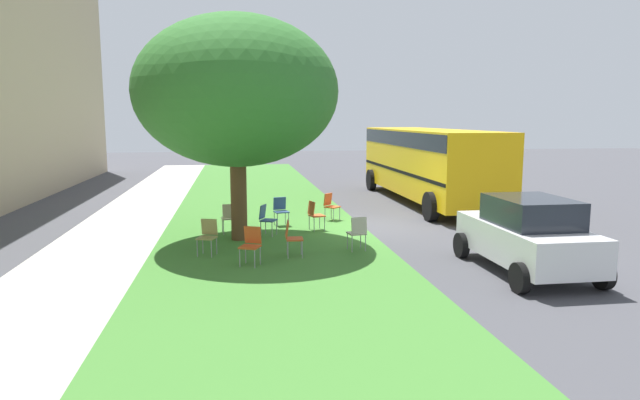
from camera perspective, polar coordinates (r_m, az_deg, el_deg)
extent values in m
plane|color=#424247|center=(17.40, 5.04, -2.68)|extent=(80.00, 80.00, 0.00)
cube|color=#3D752D|center=(16.93, -5.56, -2.98)|extent=(48.00, 6.00, 0.01)
cube|color=#ADA89E|center=(17.27, -20.31, -3.24)|extent=(48.00, 2.80, 0.01)
cylinder|color=brown|center=(15.38, -8.30, 0.96)|extent=(0.44, 0.44, 2.72)
ellipsoid|color=#2D6B28|center=(15.27, -8.52, 10.91)|extent=(5.43, 5.43, 4.01)
cube|color=#ADA393|center=(14.14, 3.74, -3.41)|extent=(0.46, 0.47, 0.04)
cube|color=#ADA393|center=(13.93, 4.01, -2.58)|extent=(0.14, 0.41, 0.40)
cylinder|color=gray|center=(14.41, 4.16, -4.12)|extent=(0.02, 0.02, 0.42)
cylinder|color=gray|center=(14.28, 2.81, -4.22)|extent=(0.02, 0.02, 0.42)
cylinder|color=gray|center=(14.10, 4.67, -4.40)|extent=(0.02, 0.02, 0.42)
cylinder|color=gray|center=(13.97, 3.29, -4.51)|extent=(0.02, 0.02, 0.42)
cube|color=#C64C1E|center=(12.74, -7.17, -4.76)|extent=(0.54, 0.55, 0.04)
cube|color=#C64C1E|center=(12.85, -6.88, -3.55)|extent=(0.24, 0.40, 0.40)
cylinder|color=gray|center=(12.71, -8.20, -5.88)|extent=(0.02, 0.02, 0.42)
cylinder|color=gray|center=(12.58, -6.68, -6.00)|extent=(0.02, 0.02, 0.42)
cylinder|color=gray|center=(13.02, -7.60, -5.53)|extent=(0.02, 0.02, 0.42)
cylinder|color=gray|center=(12.88, -6.12, -5.65)|extent=(0.02, 0.02, 0.42)
cube|color=olive|center=(13.85, -11.48, -3.81)|extent=(0.52, 0.53, 0.04)
cube|color=olive|center=(13.96, -11.23, -2.70)|extent=(0.21, 0.40, 0.40)
cylinder|color=gray|center=(13.81, -12.41, -4.84)|extent=(0.02, 0.02, 0.42)
cylinder|color=gray|center=(13.68, -11.02, -4.93)|extent=(0.02, 0.02, 0.42)
cylinder|color=gray|center=(14.12, -11.87, -4.54)|extent=(0.02, 0.02, 0.42)
cylinder|color=gray|center=(13.99, -10.51, -4.62)|extent=(0.02, 0.02, 0.42)
cube|color=#C64C1E|center=(18.27, 1.27, -0.71)|extent=(0.58, 0.58, 0.04)
cube|color=#C64C1E|center=(18.34, 0.81, 0.08)|extent=(0.34, 0.34, 0.40)
cylinder|color=gray|center=(18.07, 1.39, -1.55)|extent=(0.02, 0.02, 0.42)
cylinder|color=gray|center=(18.36, 2.02, -1.39)|extent=(0.02, 0.02, 0.42)
cylinder|color=gray|center=(18.26, 0.51, -1.44)|extent=(0.02, 0.02, 0.42)
cylinder|color=gray|center=(18.55, 1.15, -1.29)|extent=(0.02, 0.02, 0.42)
cube|color=#335184|center=(15.95, -5.26, -2.08)|extent=(0.55, 0.54, 0.04)
cube|color=#335184|center=(15.97, -5.87, -1.20)|extent=(0.40, 0.25, 0.40)
cylinder|color=gray|center=(15.77, -4.91, -3.04)|extent=(0.02, 0.02, 0.42)
cylinder|color=gray|center=(16.10, -4.45, -2.80)|extent=(0.02, 0.02, 0.42)
cylinder|color=gray|center=(15.89, -6.06, -2.97)|extent=(0.02, 0.02, 0.42)
cylinder|color=gray|center=(16.22, -5.57, -2.73)|extent=(0.02, 0.02, 0.42)
cube|color=beige|center=(16.42, -9.27, -1.85)|extent=(0.45, 0.46, 0.04)
cube|color=beige|center=(16.20, -9.22, -1.13)|extent=(0.13, 0.41, 0.40)
cylinder|color=gray|center=(16.65, -8.70, -2.50)|extent=(0.02, 0.02, 0.42)
cylinder|color=gray|center=(16.61, -9.93, -2.56)|extent=(0.02, 0.02, 0.42)
cylinder|color=gray|center=(16.31, -8.55, -2.72)|extent=(0.02, 0.02, 0.42)
cylinder|color=gray|center=(16.28, -9.81, -2.78)|extent=(0.02, 0.02, 0.42)
cube|color=#C64C1E|center=(13.48, -2.61, -3.98)|extent=(0.44, 0.42, 0.04)
cube|color=#C64C1E|center=(13.42, -3.38, -3.00)|extent=(0.40, 0.10, 0.40)
cylinder|color=gray|center=(13.36, -1.82, -5.09)|extent=(0.02, 0.02, 0.42)
cylinder|color=gray|center=(13.71, -1.93, -4.75)|extent=(0.02, 0.02, 0.42)
cylinder|color=gray|center=(13.34, -3.29, -5.12)|extent=(0.02, 0.02, 0.42)
cylinder|color=gray|center=(13.69, -3.36, -4.77)|extent=(0.02, 0.02, 0.42)
cube|color=#335184|center=(17.36, -3.96, -1.21)|extent=(0.48, 0.49, 0.04)
cube|color=#335184|center=(17.50, -4.14, -0.34)|extent=(0.17, 0.41, 0.40)
cylinder|color=gray|center=(17.19, -4.36, -2.08)|extent=(0.02, 0.02, 0.42)
cylinder|color=gray|center=(17.30, -3.22, -2.01)|extent=(0.02, 0.02, 0.42)
cylinder|color=gray|center=(17.51, -4.68, -1.89)|extent=(0.02, 0.02, 0.42)
cylinder|color=gray|center=(17.62, -3.56, -1.82)|extent=(0.02, 0.02, 0.42)
cube|color=#C64C1E|center=(16.64, -0.32, -1.60)|extent=(0.51, 0.50, 0.04)
cube|color=#C64C1E|center=(16.53, -0.89, -0.83)|extent=(0.41, 0.19, 0.40)
cylinder|color=gray|center=(16.59, 0.47, -2.44)|extent=(0.02, 0.02, 0.42)
cylinder|color=gray|center=(16.91, -0.05, -2.23)|extent=(0.02, 0.02, 0.42)
cylinder|color=gray|center=(16.46, -0.60, -2.53)|extent=(0.02, 0.02, 0.42)
cylinder|color=gray|center=(16.78, -1.10, -2.32)|extent=(0.02, 0.02, 0.42)
cube|color=silver|center=(12.91, 20.26, -3.96)|extent=(3.70, 1.64, 0.76)
cube|color=#1E232B|center=(12.67, 20.73, -1.22)|extent=(1.90, 1.44, 0.64)
cylinder|color=black|center=(13.84, 14.21, -4.50)|extent=(0.60, 0.18, 0.60)
cylinder|color=black|center=(14.60, 20.54, -4.11)|extent=(0.60, 0.18, 0.60)
cylinder|color=black|center=(11.40, 19.71, -7.50)|extent=(0.60, 0.18, 0.60)
cylinder|color=black|center=(12.31, 26.91, -6.76)|extent=(0.60, 0.18, 0.60)
cube|color=yellow|center=(22.48, 10.87, 3.90)|extent=(10.40, 2.44, 2.50)
cube|color=black|center=(22.51, 10.85, 3.01)|extent=(10.30, 2.46, 0.12)
cube|color=black|center=(22.43, 10.94, 6.19)|extent=(10.30, 2.46, 0.56)
cylinder|color=black|center=(26.05, 5.25, 2.06)|extent=(0.96, 0.28, 0.96)
cylinder|color=black|center=(26.76, 10.50, 2.12)|extent=(0.96, 0.28, 0.96)
cylinder|color=black|center=(18.45, 11.22, -0.66)|extent=(0.96, 0.28, 0.96)
cylinder|color=black|center=(19.45, 18.22, -0.46)|extent=(0.96, 0.28, 0.96)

